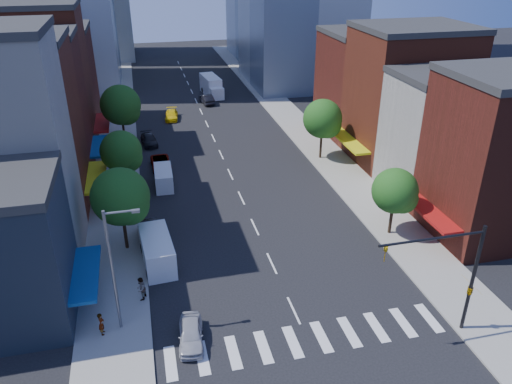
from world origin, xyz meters
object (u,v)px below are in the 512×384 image
(parked_car_third, at_px, (161,163))
(parked_car_rear, at_px, (149,140))
(parked_car_front, at_px, (191,334))
(pedestrian_near, at_px, (101,324))
(cargo_van_near, at_px, (157,252))
(traffic_car_far, at_px, (217,93))
(cargo_van_far, at_px, (164,178))
(box_truck, at_px, (212,86))
(taxi, at_px, (171,115))
(traffic_car_oncoming, at_px, (207,99))
(pedestrian_far, at_px, (141,289))
(parked_car_second, at_px, (150,235))

(parked_car_third, bearing_deg, parked_car_rear, 95.11)
(parked_car_front, height_order, pedestrian_near, pedestrian_near)
(cargo_van_near, xyz_separation_m, traffic_car_far, (12.82, 47.32, -0.57))
(parked_car_rear, bearing_deg, cargo_van_far, -92.61)
(cargo_van_near, xyz_separation_m, box_truck, (12.13, 48.80, 0.28))
(taxi, xyz_separation_m, traffic_car_oncoming, (6.25, 6.74, 0.11))
(traffic_car_far, distance_m, pedestrian_far, 53.68)
(pedestrian_far, bearing_deg, traffic_car_oncoming, -170.12)
(parked_car_front, xyz_separation_m, parked_car_rear, (-0.98, 36.98, -0.04))
(parked_car_rear, bearing_deg, cargo_van_near, -98.09)
(taxi, bearing_deg, cargo_van_far, -90.23)
(parked_car_second, relative_size, taxi, 1.09)
(pedestrian_far, bearing_deg, cargo_van_near, -174.54)
(cargo_van_near, relative_size, pedestrian_far, 3.23)
(parked_car_rear, height_order, box_truck, box_truck)
(traffic_car_oncoming, xyz_separation_m, box_truck, (1.60, 4.75, 0.73))
(box_truck, bearing_deg, cargo_van_near, -110.26)
(parked_car_front, relative_size, traffic_car_far, 1.06)
(traffic_car_oncoming, height_order, pedestrian_far, pedestrian_far)
(parked_car_front, bearing_deg, traffic_car_oncoming, 86.49)
(cargo_van_far, relative_size, traffic_car_far, 1.24)
(taxi, distance_m, pedestrian_far, 42.13)
(parked_car_front, distance_m, parked_car_third, 28.98)
(box_truck, bearing_deg, taxi, -130.61)
(parked_car_front, bearing_deg, pedestrian_near, 166.59)
(parked_car_front, height_order, traffic_car_far, parked_car_front)
(parked_car_second, bearing_deg, parked_car_front, -84.30)
(cargo_van_far, bearing_deg, pedestrian_far, -97.73)
(cargo_van_far, distance_m, box_truck, 35.87)
(parked_car_second, distance_m, parked_car_rear, 24.01)
(parked_car_third, distance_m, traffic_car_oncoming, 26.17)
(pedestrian_far, bearing_deg, parked_car_rear, -159.83)
(traffic_car_oncoming, xyz_separation_m, pedestrian_far, (-12.00, -48.47, 0.31))
(parked_car_rear, bearing_deg, traffic_car_oncoming, 52.01)
(parked_car_rear, xyz_separation_m, box_truck, (11.58, 21.32, 0.85))
(parked_car_third, distance_m, cargo_van_near, 19.54)
(pedestrian_far, bearing_deg, taxi, -164.06)
(pedestrian_near, bearing_deg, parked_car_second, -17.71)
(parked_car_second, relative_size, cargo_van_far, 1.04)
(parked_car_front, xyz_separation_m, parked_car_second, (-2.00, 12.99, 0.12))
(parked_car_second, xyz_separation_m, traffic_car_far, (13.29, 43.83, -0.16))
(traffic_car_far, bearing_deg, box_truck, -69.55)
(parked_car_front, height_order, parked_car_second, parked_car_second)
(parked_car_third, xyz_separation_m, pedestrian_far, (-3.00, -23.89, 0.42))
(taxi, distance_m, traffic_car_far, 13.15)
(parked_car_third, height_order, pedestrian_far, pedestrian_far)
(parked_car_rear, relative_size, traffic_car_oncoming, 0.96)
(parked_car_third, xyz_separation_m, taxi, (2.75, 17.84, -0.00))
(taxi, bearing_deg, pedestrian_far, -91.17)
(parked_car_second, xyz_separation_m, taxi, (4.75, 33.82, -0.15))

